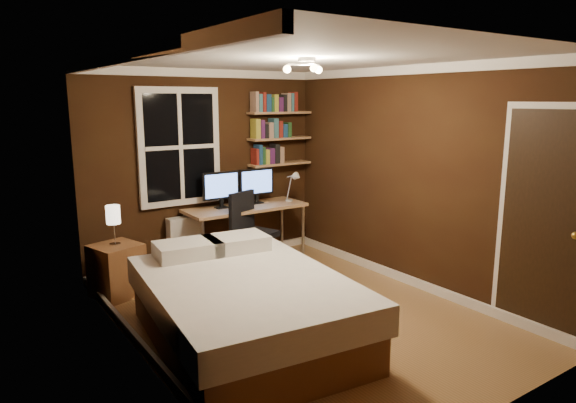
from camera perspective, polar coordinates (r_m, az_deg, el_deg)
floor at (r=5.30m, az=1.23°, el=-12.43°), size 4.20×4.20×0.00m
wall_back at (r=6.73m, az=-9.20°, el=3.62°), size 3.20×0.04×2.50m
wall_left at (r=4.22m, az=-16.66°, el=-1.25°), size 0.04×4.20×2.50m
wall_right at (r=5.99m, az=13.84°, el=2.51°), size 0.04×4.20×2.50m
ceiling at (r=4.86m, az=1.36°, el=15.63°), size 3.20×4.20×0.02m
window at (r=6.52m, az=-11.95°, el=5.94°), size 1.06×0.06×1.46m
door at (r=5.14m, az=26.56°, el=-2.35°), size 0.03×0.82×2.05m
door_knob at (r=4.98m, az=29.30°, el=-3.32°), size 0.06×0.06×0.06m
ceiling_fixture at (r=4.78m, az=2.08°, el=14.50°), size 0.44×0.44×0.18m
bookshelf_lower at (r=7.15m, az=-0.92°, el=4.22°), size 0.92×0.22×0.03m
books_row_lower at (r=7.13m, az=-0.92°, el=5.25°), size 0.42×0.16×0.23m
bookshelf_middle at (r=7.11m, az=-0.93°, el=7.01°), size 0.92×0.22×0.03m
books_row_middle at (r=7.11m, az=-0.93°, el=8.06°), size 0.48×0.16×0.23m
bookshelf_upper at (r=7.10m, az=-0.94°, el=9.83°), size 0.92×0.22×0.03m
books_row_upper at (r=7.09m, az=-0.94°, el=10.88°), size 0.66×0.16×0.23m
bed at (r=4.67m, az=-4.86°, el=-11.57°), size 1.83×2.37×0.75m
nightstand at (r=5.97m, az=-18.48°, el=-7.27°), size 0.58×0.58×0.58m
bedside_lamp at (r=5.83m, az=-18.79°, el=-2.52°), size 0.15×0.15×0.44m
radiator at (r=6.66m, az=-11.28°, el=-4.54°), size 0.45×0.16×0.68m
desk at (r=6.73m, az=-4.71°, el=-1.02°), size 1.60×0.60×0.76m
monitor_left at (r=6.60m, az=-7.44°, el=1.29°), size 0.51×0.12×0.47m
monitor_right at (r=6.85m, az=-3.52°, el=1.73°), size 0.51×0.12×0.47m
desk_lamp at (r=6.93m, az=0.50°, el=1.73°), size 0.14×0.32×0.44m
office_chair at (r=6.39m, az=-4.06°, el=-4.57°), size 0.59×0.59×1.01m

